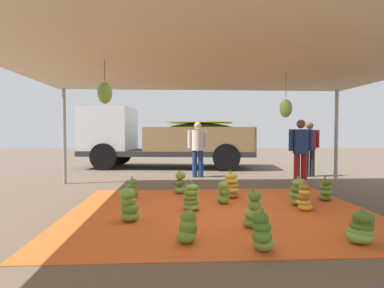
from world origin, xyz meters
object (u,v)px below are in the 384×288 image
Objects in this scene: banana_bunch_1 at (231,186)px; banana_bunch_9 at (129,206)px; banana_bunch_0 at (361,227)px; worker_1 at (309,145)px; banana_bunch_7 at (299,193)px; banana_bunch_6 at (191,198)px; banana_bunch_3 at (224,193)px; cargo_truck_main at (162,137)px; worker_0 at (301,147)px; banana_bunch_4 at (253,211)px; banana_bunch_5 at (188,227)px; banana_bunch_8 at (304,198)px; worker_2 at (198,145)px; banana_bunch_12 at (326,190)px; banana_bunch_11 at (262,232)px; banana_bunch_10 at (180,184)px; banana_bunch_2 at (132,189)px.

banana_bunch_1 is 2.59m from banana_bunch_9.
worker_1 is at bearing 72.28° from banana_bunch_0.
banana_bunch_1 is 1.40m from banana_bunch_7.
worker_1 reaches higher than banana_bunch_6.
banana_bunch_0 is 2.69m from banana_bunch_3.
worker_0 is (3.82, -4.61, -0.19)m from cargo_truck_main.
banana_bunch_6 is at bearing -172.49° from banana_bunch_7.
cargo_truck_main is (-1.47, 6.65, 0.98)m from banana_bunch_3.
banana_bunch_4 is 1.30× the size of banana_bunch_5.
banana_bunch_6 reaches higher than banana_bunch_0.
banana_bunch_7 reaches higher than banana_bunch_8.
banana_bunch_0 is 2.19m from banana_bunch_5.
banana_bunch_7 is (1.41, -0.21, 0.03)m from banana_bunch_3.
worker_1 is 3.56m from worker_2.
banana_bunch_12 is at bearing 28.62° from banana_bunch_7.
banana_bunch_4 reaches higher than banana_bunch_11.
cargo_truck_main is (-2.82, 7.27, 0.97)m from banana_bunch_8.
banana_bunch_5 is 1.69m from banana_bunch_6.
banana_bunch_0 is 0.94× the size of banana_bunch_3.
banana_bunch_12 is at bearing -60.95° from cargo_truck_main.
cargo_truck_main is (0.21, 7.81, 0.95)m from banana_bunch_9.
banana_bunch_0 is 0.27× the size of worker_2.
banana_bunch_12 is (2.97, -0.88, -0.02)m from banana_bunch_10.
worker_1 is (4.80, -2.89, -0.19)m from cargo_truck_main.
banana_bunch_11 is 3.39m from banana_bunch_12.
banana_bunch_1 is 1.08× the size of banana_bunch_10.
worker_2 is at bearing 93.49° from banana_bunch_3.
banana_bunch_4 is at bearing -83.53° from banana_bunch_3.
banana_bunch_0 is at bearing -106.58° from banana_bunch_12.
banana_bunch_3 is at bearing -131.46° from worker_1.
banana_bunch_1 reaches higher than banana_bunch_0.
banana_bunch_6 is 1.21m from banana_bunch_9.
worker_1 is at bearing 64.25° from banana_bunch_7.
banana_bunch_2 is at bearing 136.49° from banana_bunch_6.
banana_bunch_6 is 0.31× the size of worker_2.
banana_bunch_7 is 1.11× the size of banana_bunch_12.
banana_bunch_12 is (0.74, 2.48, 0.01)m from banana_bunch_0.
banana_bunch_7 is (1.16, -0.79, -0.00)m from banana_bunch_1.
banana_bunch_1 is at bearing -2.02° from banana_bunch_2.
banana_bunch_3 is (-0.25, -0.57, -0.03)m from banana_bunch_1.
banana_bunch_9 is 0.08× the size of cargo_truck_main.
banana_bunch_2 is 0.26× the size of worker_0.
banana_bunch_12 is 7.47m from cargo_truck_main.
banana_bunch_1 is 2.67m from worker_0.
banana_bunch_5 is 0.26× the size of worker_1.
banana_bunch_11 is 9.34m from cargo_truck_main.
banana_bunch_1 is at bearing 86.47° from banana_bunch_11.
banana_bunch_0 is 1.41m from banana_bunch_4.
banana_bunch_5 is 2.65m from banana_bunch_8.
cargo_truck_main reaches higher than banana_bunch_9.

